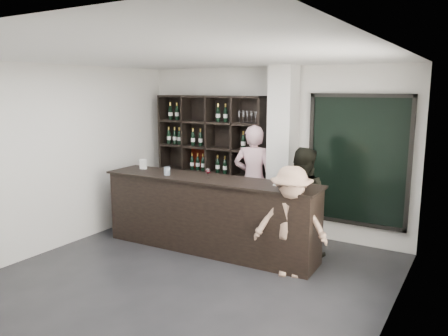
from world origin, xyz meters
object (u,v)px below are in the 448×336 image
Objects in this scene: taster_pink at (253,180)px; tasting_counter at (209,214)px; wine_shelf at (210,160)px; customer at (291,222)px; taster_black at (301,202)px.

tasting_counter is at bearing 63.85° from taster_pink.
wine_shelf is 1.58× the size of customer.
tasting_counter is 2.12× the size of taster_black.
wine_shelf is 1.63m from tasting_counter.
wine_shelf is 1.44× the size of taster_black.
wine_shelf is 0.68× the size of tasting_counter.
wine_shelf reaches higher than tasting_counter.
wine_shelf reaches higher than taster_pink.
customer is at bearing 98.72° from taster_black.
customer is (1.46, -0.23, 0.17)m from tasting_counter.
taster_pink is 1.24m from taster_black.
wine_shelf is 2.25m from taster_black.
taster_pink is (0.20, 1.12, 0.37)m from tasting_counter.
tasting_counter is (0.80, -1.28, -0.61)m from wine_shelf.
tasting_counter is 1.44m from taster_black.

